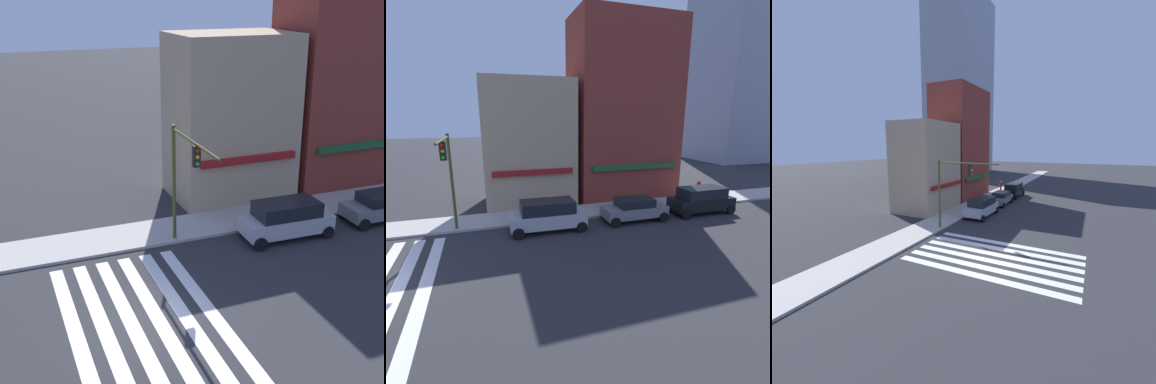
# 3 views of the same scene
# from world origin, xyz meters

# --- Properties ---
(ground_plane) EXTENTS (200.00, 200.00, 0.00)m
(ground_plane) POSITION_xyz_m (0.00, 0.00, 0.00)
(ground_plane) COLOR #2D2D30
(sidewalk_left) EXTENTS (120.00, 3.00, 0.15)m
(sidewalk_left) POSITION_xyz_m (0.00, 7.50, 0.07)
(sidewalk_left) COLOR #B2ADA3
(sidewalk_left) RESTS_ON ground_plane
(crosswalk_stripes) EXTENTS (5.85, 10.80, 0.01)m
(crosswalk_stripes) POSITION_xyz_m (0.00, 0.00, 0.00)
(crosswalk_stripes) COLOR silver
(crosswalk_stripes) RESTS_ON ground_plane
(storefront_row) EXTENTS (16.37, 5.30, 14.87)m
(storefront_row) POSITION_xyz_m (14.46, 11.50, 6.56)
(storefront_row) COLOR tan
(storefront_row) RESTS_ON ground_plane
(tower_distant) EXTENTS (18.30, 11.86, 44.24)m
(tower_distant) POSITION_xyz_m (48.38, 27.93, 22.12)
(tower_distant) COLOR #939EAD
(tower_distant) RESTS_ON ground_plane
(traffic_signal) EXTENTS (0.32, 5.40, 6.05)m
(traffic_signal) POSITION_xyz_m (3.51, 5.11, 4.19)
(traffic_signal) COLOR #474C1E
(traffic_signal) RESTS_ON ground_plane
(suv_silver) EXTENTS (4.75, 2.12, 1.94)m
(suv_silver) POSITION_xyz_m (8.99, 4.70, 1.03)
(suv_silver) COLOR #B7B7BC
(suv_silver) RESTS_ON ground_plane
(sedan_grey) EXTENTS (4.40, 2.02, 1.59)m
(sedan_grey) POSITION_xyz_m (15.05, 4.70, 0.84)
(sedan_grey) COLOR slate
(sedan_grey) RESTS_ON ground_plane
(suv_black) EXTENTS (4.71, 2.12, 1.94)m
(suv_black) POSITION_xyz_m (20.60, 4.70, 1.03)
(suv_black) COLOR black
(suv_black) RESTS_ON ground_plane
(pedestrian_red_jacket) EXTENTS (0.32, 0.32, 1.77)m
(pedestrian_red_jacket) POSITION_xyz_m (22.43, 7.25, 1.07)
(pedestrian_red_jacket) COLOR #23232D
(pedestrian_red_jacket) RESTS_ON sidewalk_left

